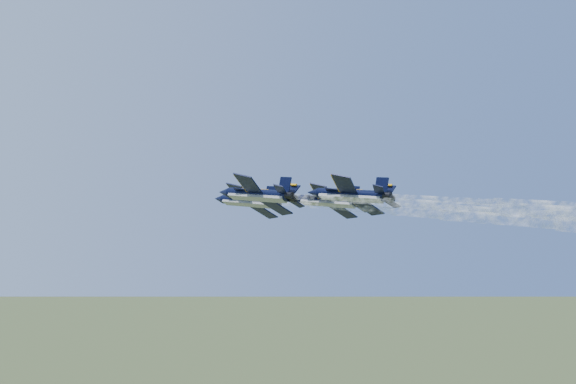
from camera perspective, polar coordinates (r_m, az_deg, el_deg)
jet_lead at (r=101.12m, az=-3.70°, el=-0.82°), size 10.03×14.63×5.14m
jet_left at (r=86.82m, az=-2.81°, el=-0.24°), size 10.03×14.63×5.14m
jet_right at (r=100.97m, az=3.49°, el=-0.81°), size 10.03×14.63×5.14m
jet_slot at (r=87.60m, az=5.51°, el=-0.26°), size 10.03×14.63×5.14m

